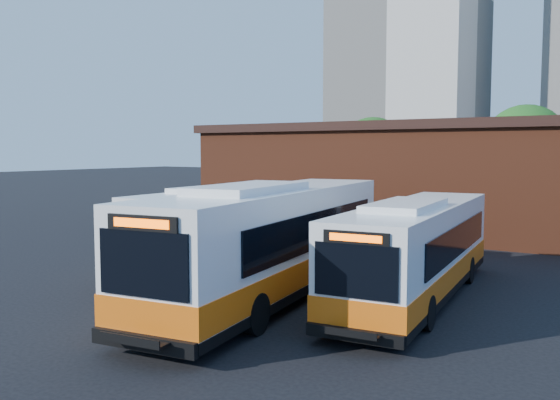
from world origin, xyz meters
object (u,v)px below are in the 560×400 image
Objects in this scene: bus_midwest at (235,226)px; bus_mideast at (273,245)px; transit_worker at (187,309)px; bus_east at (417,253)px.

bus_mideast is (4.93, -4.39, 0.21)m from bus_midwest.
bus_midwest is 10.94m from transit_worker.
bus_east is at bearing -15.04° from bus_midwest.
bus_mideast is 8.43× the size of transit_worker.
bus_midwest reaches higher than bus_east.
bus_east is 8.10m from transit_worker.
bus_midwest is 1.01× the size of bus_east.
transit_worker is (-3.33, -7.35, -0.65)m from bus_east.
bus_midwest is 6.60m from bus_mideast.
bus_east is (4.02, 2.38, -0.24)m from bus_mideast.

